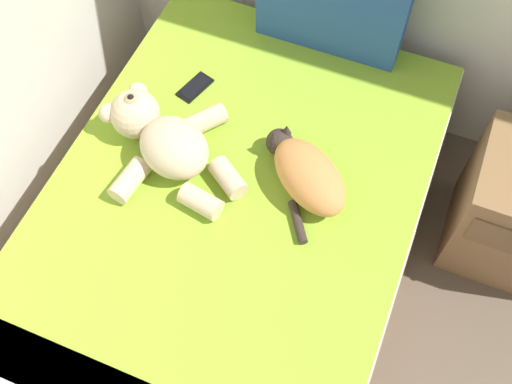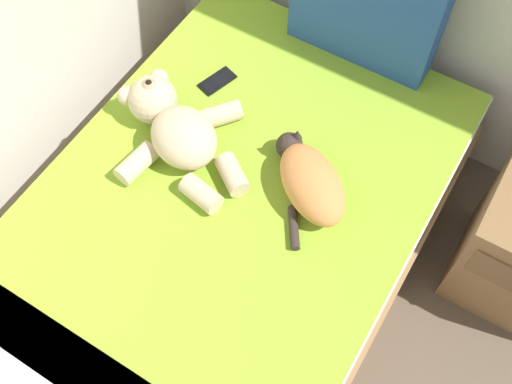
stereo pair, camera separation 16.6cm
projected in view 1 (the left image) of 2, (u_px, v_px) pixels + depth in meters
bed at (230, 237)px, 2.37m from camera, size 1.32×1.93×0.53m
cat at (306, 173)px, 2.11m from camera, size 0.40×0.40×0.15m
teddy_bear at (163, 139)px, 2.17m from camera, size 0.61×0.51×0.20m
cell_phone at (195, 87)px, 2.39m from camera, size 0.11×0.16×0.01m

